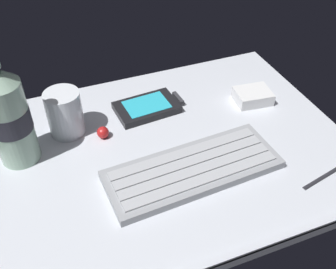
% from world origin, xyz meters
% --- Properties ---
extents(ground_plane, '(0.64, 0.48, 0.03)m').
position_xyz_m(ground_plane, '(0.00, -0.00, -0.01)').
color(ground_plane, silver).
extents(keyboard, '(0.30, 0.13, 0.02)m').
position_xyz_m(keyboard, '(0.02, -0.07, 0.01)').
color(keyboard, '#93969B').
rests_on(keyboard, ground_plane).
extents(handheld_device, '(0.13, 0.09, 0.02)m').
position_xyz_m(handheld_device, '(0.01, 0.12, 0.01)').
color(handheld_device, black).
rests_on(handheld_device, ground_plane).
extents(juice_cup, '(0.06, 0.06, 0.09)m').
position_xyz_m(juice_cup, '(-0.16, 0.11, 0.04)').
color(juice_cup, silver).
rests_on(juice_cup, ground_plane).
extents(water_bottle, '(0.07, 0.07, 0.21)m').
position_xyz_m(water_bottle, '(-0.24, 0.07, 0.09)').
color(water_bottle, '#9EC1A8').
rests_on(water_bottle, ground_plane).
extents(charger_block, '(0.08, 0.06, 0.02)m').
position_xyz_m(charger_block, '(0.21, 0.07, 0.01)').
color(charger_block, white).
rests_on(charger_block, ground_plane).
extents(trackball_mouse, '(0.02, 0.02, 0.02)m').
position_xyz_m(trackball_mouse, '(-0.10, 0.07, 0.01)').
color(trackball_mouse, red).
rests_on(trackball_mouse, ground_plane).
extents(stylus_pen, '(0.09, 0.03, 0.01)m').
position_xyz_m(stylus_pen, '(0.21, -0.16, 0.00)').
color(stylus_pen, '#26262B').
rests_on(stylus_pen, ground_plane).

